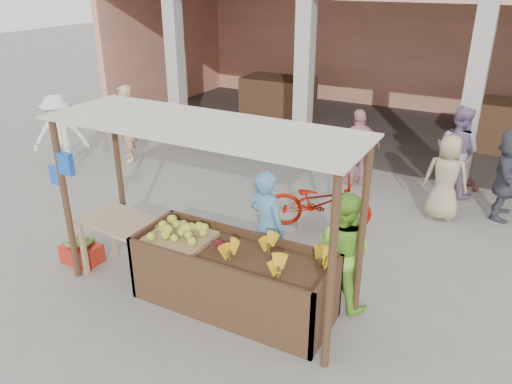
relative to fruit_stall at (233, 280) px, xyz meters
The scene contains 21 objects.
ground 0.64m from the fruit_stall, behind, with size 60.00×60.00×0.00m, color slate.
market_building 9.23m from the fruit_stall, 92.86° to the left, with size 14.40×6.40×4.20m.
fruit_stall is the anchor object (origin of this frame).
stall_awning 1.66m from the fruit_stall, behind, with size 4.09×1.35×2.39m.
banana_heap 0.74m from the fruit_stall, ahead, with size 1.19×0.65×0.22m, color yellow, non-canonical shape.
melon_tray 0.93m from the fruit_stall, behind, with size 0.82×0.71×0.21m.
berry_heap 0.52m from the fruit_stall, behind, with size 0.49×0.40×0.15m, color maroon.
side_table 1.82m from the fruit_stall, behind, with size 1.14×0.83×0.86m.
papaya_pile 1.88m from the fruit_stall, behind, with size 0.68×0.39×0.19m, color #538F2F, non-canonical shape.
red_crate 2.58m from the fruit_stall, behind, with size 0.55×0.40×0.29m, color #B32413.
plantain_bundle 2.57m from the fruit_stall, behind, with size 0.41×0.28×0.08m, color #5E8F34, non-canonical shape.
produce_sacks 5.91m from the fruit_stall, 69.21° to the left, with size 0.96×0.71×0.58m.
vendor_blue 0.91m from the fruit_stall, 83.31° to the left, with size 0.67×0.49×1.77m, color #5997C8.
vendor_green 1.47m from the fruit_stall, 31.95° to the left, with size 0.80×0.46×1.67m, color #81D038.
motorcycle 2.61m from the fruit_stall, 86.64° to the left, with size 1.84×0.63×0.96m, color #A01101.
shopper_a 6.05m from the fruit_stall, 157.73° to the left, with size 1.20×0.60×1.87m, color white.
shopper_b 4.72m from the fruit_stall, 88.38° to the left, with size 0.99×0.53×1.69m, color #D88A8D.
shopper_c 4.44m from the fruit_stall, 64.02° to the left, with size 0.82×0.53×1.70m, color tan.
shopper_d 5.38m from the fruit_stall, 57.61° to the left, with size 1.59×0.65×1.72m, color #4B4D59.
shopper_e 6.14m from the fruit_stall, 143.82° to the left, with size 0.67×0.51×1.81m, color tan.
shopper_f 5.55m from the fruit_stall, 69.63° to the left, with size 0.94×0.54×1.92m, color gray.
Camera 1 is at (3.31, -4.61, 4.04)m, focal length 35.00 mm.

